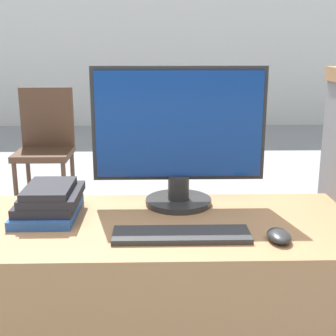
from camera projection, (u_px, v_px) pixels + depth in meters
The scene contains 7 objects.
wall_back at pixel (156, 38), 7.41m from camera, with size 12.00×0.06×2.80m.
desk at pixel (155, 330), 1.57m from camera, with size 1.28×0.55×0.77m.
monitor at pixel (179, 136), 1.57m from camera, with size 0.58×0.23×0.47m.
keyboard at pixel (181, 235), 1.35m from camera, with size 0.40×0.12×0.02m.
mouse at pixel (279, 236), 1.33m from camera, with size 0.07×0.10×0.03m.
book_stack at pixel (49, 202), 1.51m from camera, with size 0.20×0.28×0.11m.
far_chair at pixel (45, 141), 3.86m from camera, with size 0.44×0.44×0.96m.
Camera 1 is at (0.01, -1.10, 1.31)m, focal length 50.00 mm.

